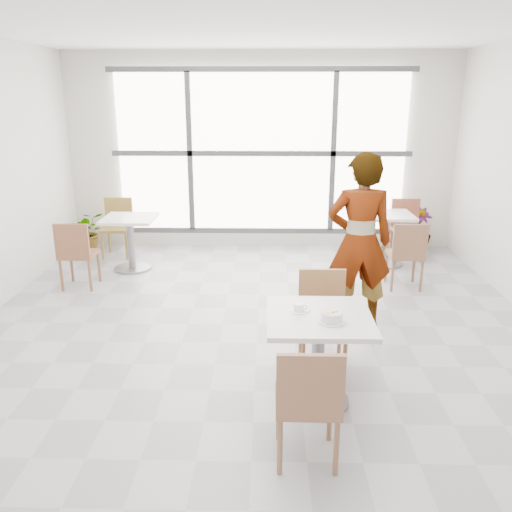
{
  "coord_description": "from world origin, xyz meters",
  "views": [
    {
      "loc": [
        0.1,
        -4.69,
        2.36
      ],
      "look_at": [
        0.0,
        -0.3,
        1.0
      ],
      "focal_mm": 36.6,
      "sensor_mm": 36.0,
      "label": 1
    }
  ],
  "objects_px": {
    "oatmeal_bowl": "(332,317)",
    "plant_left": "(88,231)",
    "bg_chair_left_far": "(118,223)",
    "bg_chair_right_far": "(406,224)",
    "bg_chair_left_near": "(76,251)",
    "person": "(359,242)",
    "main_table": "(318,342)",
    "bg_table_right": "(386,232)",
    "bg_table_left": "(130,236)",
    "chair_near": "(308,399)",
    "chair_far": "(322,312)",
    "coffee_cup": "(299,308)",
    "bg_chair_right_near": "(407,251)",
    "plant_right": "(418,230)"
  },
  "relations": [
    {
      "from": "coffee_cup",
      "to": "bg_chair_left_near",
      "type": "bearing_deg",
      "value": 137.26
    },
    {
      "from": "bg_table_right",
      "to": "bg_chair_right_near",
      "type": "xyz_separation_m",
      "value": [
        0.04,
        -1.01,
        0.01
      ]
    },
    {
      "from": "main_table",
      "to": "bg_chair_left_far",
      "type": "relative_size",
      "value": 0.92
    },
    {
      "from": "chair_near",
      "to": "bg_table_right",
      "type": "relative_size",
      "value": 1.16
    },
    {
      "from": "bg_table_right",
      "to": "bg_chair_left_near",
      "type": "relative_size",
      "value": 0.86
    },
    {
      "from": "chair_near",
      "to": "bg_table_left",
      "type": "bearing_deg",
      "value": -61.73
    },
    {
      "from": "chair_far",
      "to": "plant_right",
      "type": "bearing_deg",
      "value": 62.77
    },
    {
      "from": "bg_chair_right_near",
      "to": "plant_left",
      "type": "bearing_deg",
      "value": -19.01
    },
    {
      "from": "coffee_cup",
      "to": "plant_left",
      "type": "bearing_deg",
      "value": 126.78
    },
    {
      "from": "oatmeal_bowl",
      "to": "bg_chair_right_near",
      "type": "bearing_deg",
      "value": 64.96
    },
    {
      "from": "oatmeal_bowl",
      "to": "plant_left",
      "type": "bearing_deg",
      "value": 127.54
    },
    {
      "from": "bg_table_left",
      "to": "plant_right",
      "type": "bearing_deg",
      "value": 12.3
    },
    {
      "from": "coffee_cup",
      "to": "person",
      "type": "bearing_deg",
      "value": 63.83
    },
    {
      "from": "oatmeal_bowl",
      "to": "bg_chair_left_far",
      "type": "xyz_separation_m",
      "value": [
        -2.75,
        4.11,
        -0.29
      ]
    },
    {
      "from": "bg_table_left",
      "to": "plant_left",
      "type": "distance_m",
      "value": 1.25
    },
    {
      "from": "coffee_cup",
      "to": "plant_left",
      "type": "height_order",
      "value": "coffee_cup"
    },
    {
      "from": "chair_far",
      "to": "bg_chair_left_near",
      "type": "xyz_separation_m",
      "value": [
        -2.88,
        1.86,
        0.0
      ]
    },
    {
      "from": "person",
      "to": "bg_chair_left_far",
      "type": "height_order",
      "value": "person"
    },
    {
      "from": "bg_chair_right_far",
      "to": "bg_table_right",
      "type": "bearing_deg",
      "value": -133.79
    },
    {
      "from": "bg_chair_left_near",
      "to": "bg_chair_left_far",
      "type": "relative_size",
      "value": 1.0
    },
    {
      "from": "main_table",
      "to": "bg_chair_right_far",
      "type": "height_order",
      "value": "bg_chair_right_far"
    },
    {
      "from": "bg_chair_right_far",
      "to": "bg_chair_left_near",
      "type": "bearing_deg",
      "value": -161.61
    },
    {
      "from": "coffee_cup",
      "to": "bg_table_right",
      "type": "relative_size",
      "value": 0.21
    },
    {
      "from": "main_table",
      "to": "bg_table_right",
      "type": "distance_m",
      "value": 3.81
    },
    {
      "from": "main_table",
      "to": "bg_table_left",
      "type": "distance_m",
      "value": 4.01
    },
    {
      "from": "bg_chair_left_near",
      "to": "chair_near",
      "type": "bearing_deg",
      "value": 129.21
    },
    {
      "from": "bg_chair_left_far",
      "to": "bg_chair_right_far",
      "type": "distance_m",
      "value": 4.36
    },
    {
      "from": "main_table",
      "to": "bg_table_right",
      "type": "relative_size",
      "value": 1.07
    },
    {
      "from": "bg_table_right",
      "to": "plant_left",
      "type": "height_order",
      "value": "bg_table_right"
    },
    {
      "from": "bg_table_right",
      "to": "bg_chair_right_near",
      "type": "bearing_deg",
      "value": -87.83
    },
    {
      "from": "chair_far",
      "to": "plant_left",
      "type": "distance_m",
      "value": 4.81
    },
    {
      "from": "bg_table_left",
      "to": "plant_left",
      "type": "bearing_deg",
      "value": 136.26
    },
    {
      "from": "main_table",
      "to": "coffee_cup",
      "type": "xyz_separation_m",
      "value": [
        -0.15,
        0.06,
        0.26
      ]
    },
    {
      "from": "chair_near",
      "to": "bg_chair_right_far",
      "type": "distance_m",
      "value": 5.07
    },
    {
      "from": "oatmeal_bowl",
      "to": "plant_left",
      "type": "relative_size",
      "value": 0.33
    },
    {
      "from": "oatmeal_bowl",
      "to": "plant_right",
      "type": "bearing_deg",
      "value": 66.84
    },
    {
      "from": "bg_chair_left_near",
      "to": "bg_chair_left_far",
      "type": "bearing_deg",
      "value": -94.28
    },
    {
      "from": "plant_right",
      "to": "bg_chair_left_far",
      "type": "bearing_deg",
      "value": -177.21
    },
    {
      "from": "person",
      "to": "plant_left",
      "type": "height_order",
      "value": "person"
    },
    {
      "from": "bg_table_left",
      "to": "bg_chair_left_near",
      "type": "bearing_deg",
      "value": -121.45
    },
    {
      "from": "bg_chair_left_far",
      "to": "person",
      "type": "bearing_deg",
      "value": -37.91
    },
    {
      "from": "person",
      "to": "bg_chair_left_near",
      "type": "distance_m",
      "value": 3.5
    },
    {
      "from": "bg_table_left",
      "to": "main_table",
      "type": "bearing_deg",
      "value": -54.95
    },
    {
      "from": "bg_chair_left_far",
      "to": "plant_left",
      "type": "bearing_deg",
      "value": 163.17
    },
    {
      "from": "chair_far",
      "to": "bg_chair_left_near",
      "type": "distance_m",
      "value": 3.43
    },
    {
      "from": "oatmeal_bowl",
      "to": "bg_table_right",
      "type": "bearing_deg",
      "value": 71.73
    },
    {
      "from": "bg_table_left",
      "to": "bg_table_right",
      "type": "relative_size",
      "value": 1.0
    },
    {
      "from": "coffee_cup",
      "to": "plant_left",
      "type": "relative_size",
      "value": 0.25
    },
    {
      "from": "plant_left",
      "to": "bg_table_left",
      "type": "bearing_deg",
      "value": -43.74
    },
    {
      "from": "bg_chair_left_far",
      "to": "bg_chair_right_far",
      "type": "relative_size",
      "value": 1.0
    }
  ]
}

